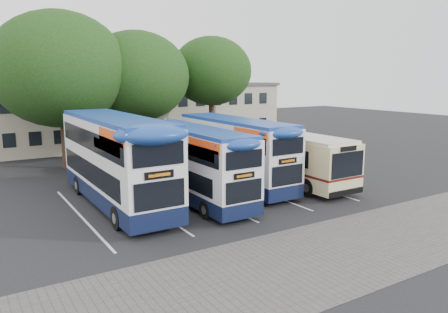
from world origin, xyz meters
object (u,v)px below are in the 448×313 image
Objects in this scene: bus_dd_left at (115,157)px; bus_dd_right at (234,149)px; tree_left at (60,70)px; bus_single at (283,154)px; tree_right at (211,71)px; lamp_post at (215,95)px; bus_dd_mid at (194,161)px; tree_mid at (136,76)px.

bus_dd_left is 1.13× the size of bus_dd_right.
bus_single is at bearing -46.71° from tree_left.
tree_right is 0.95× the size of bus_single.
lamp_post is 0.88× the size of bus_dd_right.
bus_single is (-3.37, -14.44, -3.22)m from lamp_post.
bus_dd_right is at bearing 170.51° from bus_single.
tree_right reaches higher than bus_dd_right.
tree_left is 13.15m from tree_right.
lamp_post is 20.32m from bus_dd_left.
lamp_post is 0.78× the size of tree_left.
bus_dd_right reaches higher than bus_dd_mid.
tree_mid is 12.42m from bus_dd_right.
tree_mid is at bearing 63.90° from bus_dd_left.
tree_mid reaches higher than bus_single.
bus_single is (11.16, -0.44, -0.80)m from bus_dd_left.
bus_dd_mid is at bearing -124.45° from lamp_post.
tree_left is 1.13× the size of bus_dd_right.
bus_dd_right is (-6.84, -13.86, -2.72)m from lamp_post.
tree_left is at bearing -178.21° from tree_right.
tree_left is 5.86m from tree_mid.
tree_mid is 7.34m from tree_right.
tree_right is at bearing 1.79° from tree_left.
bus_dd_mid is at bearing -72.19° from tree_left.
bus_dd_mid is 0.90× the size of bus_single.
tree_left is at bearing 90.94° from bus_dd_left.
lamp_post is 0.86× the size of tree_mid.
bus_dd_mid is at bearing -97.32° from tree_mid.
lamp_post is 0.82× the size of bus_single.
bus_single is at bearing -9.49° from bus_dd_right.
tree_mid is 14.10m from bus_single.
tree_left is 12.54m from bus_dd_left.
tree_left is at bearing 179.03° from tree_mid.
lamp_post is at bearing 76.86° from bus_single.
tree_mid is 0.91× the size of bus_dd_left.
tree_right reaches higher than bus_dd_left.
tree_left is 1.00× the size of bus_dd_left.
bus_dd_right is at bearing 1.02° from bus_dd_left.
tree_left is at bearing 107.81° from bus_dd_mid.
tree_mid is at bearing 82.68° from bus_dd_mid.
tree_right is 18.28m from bus_dd_left.
bus_single is at bearing -98.15° from tree_right.
lamp_post is 0.87× the size of tree_right.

